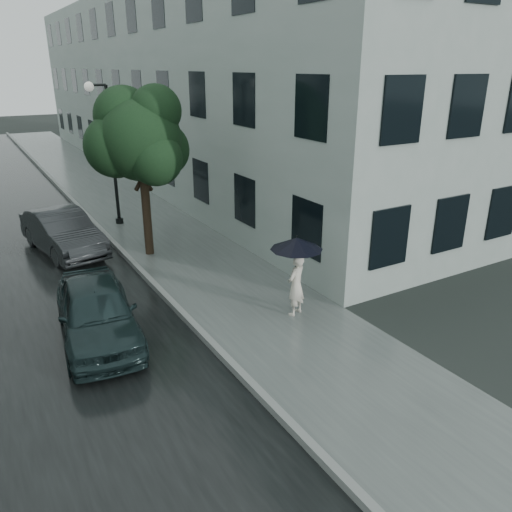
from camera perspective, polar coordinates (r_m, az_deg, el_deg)
ground at (r=10.30m, az=6.75°, el=-11.72°), size 120.00×120.00×0.00m
sidewalk at (r=20.40m, az=-13.37°, el=4.64°), size 3.50×60.00×0.01m
kerb_near at (r=19.95m, az=-18.37°, el=3.98°), size 0.15×60.00×0.15m
building_near at (r=28.48m, az=-8.56°, el=18.64°), size 7.02×36.00×9.00m
pedestrian at (r=11.66m, az=4.59°, el=-3.33°), size 0.64×0.55×1.49m
umbrella at (r=11.30m, az=4.66°, el=1.44°), size 1.60×1.60×1.03m
street_tree at (r=15.28m, az=-13.16°, el=12.94°), size 3.12×2.84×5.08m
lamp_post at (r=18.78m, az=-16.63°, el=11.98°), size 0.85×0.35×5.03m
car_near at (r=11.16m, az=-17.73°, el=-6.05°), size 1.97×3.98×1.30m
car_far at (r=16.73m, az=-21.24°, el=2.58°), size 2.07×4.21×1.33m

